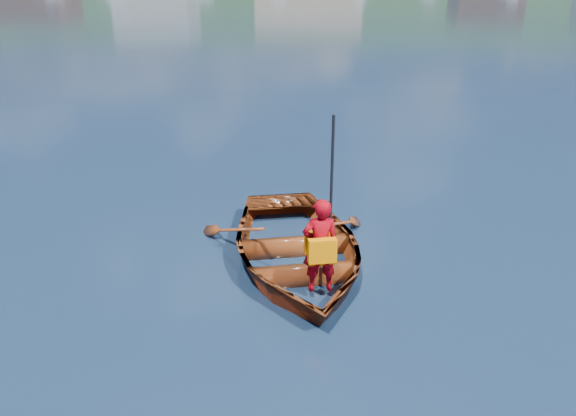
# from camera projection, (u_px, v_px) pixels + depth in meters

# --- Properties ---
(ground) EXTENTS (600.00, 600.00, 0.00)m
(ground) POSITION_uv_depth(u_px,v_px,m) (276.00, 238.00, 8.55)
(ground) COLOR #172A45
(ground) RESTS_ON ground
(rowboat) EXTENTS (3.32, 4.11, 0.75)m
(rowboat) POSITION_uv_depth(u_px,v_px,m) (296.00, 248.00, 7.74)
(rowboat) COLOR brown
(rowboat) RESTS_ON ground
(child_paddler) EXTENTS (0.49, 0.40, 2.17)m
(child_paddler) POSITION_uv_depth(u_px,v_px,m) (320.00, 245.00, 6.75)
(child_paddler) COLOR #9F030F
(child_paddler) RESTS_ON ground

